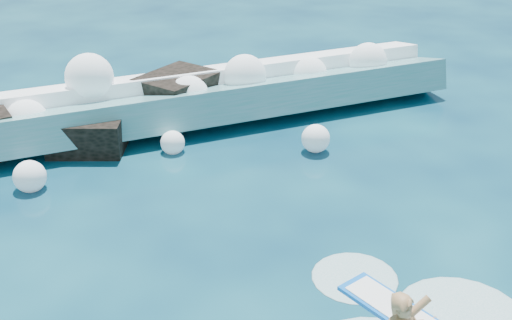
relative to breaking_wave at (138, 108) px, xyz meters
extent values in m
plane|color=#07263F|center=(-0.30, -7.32, -0.54)|extent=(200.00, 200.00, 0.00)
cube|color=teal|center=(0.00, -0.16, -0.09)|extent=(17.84, 2.72, 1.49)
cube|color=white|center=(0.00, 0.64, 0.35)|extent=(17.84, 1.26, 0.69)
cube|color=black|center=(-1.48, -0.90, -0.18)|extent=(2.22, 2.01, 1.01)
cube|color=black|center=(1.22, 0.30, -0.04)|extent=(2.57, 2.44, 1.41)
sphere|color=white|center=(-2.81, -0.17, 0.15)|extent=(1.07, 1.07, 1.07)
sphere|color=white|center=(-1.09, 0.51, 0.84)|extent=(1.27, 1.27, 1.27)
sphere|color=white|center=(1.37, -0.27, 0.25)|extent=(1.07, 1.07, 1.07)
sphere|color=white|center=(2.99, -0.25, 0.59)|extent=(1.18, 1.18, 1.18)
sphere|color=white|center=(5.13, 0.08, 0.22)|extent=(1.10, 1.10, 1.10)
sphere|color=white|center=(6.91, -0.28, 0.52)|extent=(1.11, 1.11, 1.11)
sphere|color=white|center=(-3.01, -2.49, -0.23)|extent=(0.72, 0.72, 0.72)
sphere|color=white|center=(0.41, -1.86, -0.30)|extent=(0.60, 0.60, 0.60)
sphere|color=white|center=(3.68, -3.22, -0.19)|extent=(0.71, 0.71, 0.71)
ellipsoid|color=silver|center=(3.02, -9.66, -0.54)|extent=(2.16, 2.16, 0.11)
ellipsoid|color=silver|center=(1.95, -8.07, -0.54)|extent=(1.54, 1.54, 0.08)
camera|label=1|loc=(-3.22, -15.89, 6.38)|focal=45.00mm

